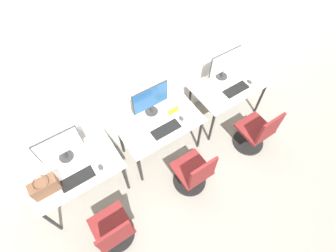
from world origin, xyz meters
name	(u,v)px	position (x,y,z in m)	size (l,w,h in m)	color
ground_plane	(173,164)	(0.00, 0.00, 0.00)	(20.00, 20.00, 0.00)	gray
wall_back	(138,65)	(0.00, 0.79, 1.40)	(12.00, 0.05, 2.80)	silver
desk_left	(75,172)	(-1.25, 0.33, 0.65)	(1.12, 0.67, 0.74)	silver
monitor_left	(59,146)	(-1.25, 0.53, 1.00)	(0.52, 0.18, 0.47)	#2D2D2D
keyboard_left	(78,179)	(-1.25, 0.18, 0.75)	(0.40, 0.16, 0.02)	black
mouse_left	(101,167)	(-0.96, 0.16, 0.75)	(0.06, 0.09, 0.03)	#333333
office_chair_left	(114,231)	(-1.17, -0.47, 0.35)	(0.48, 0.48, 0.88)	black
desk_center	(160,125)	(0.00, 0.33, 0.65)	(1.12, 0.67, 0.74)	silver
monitor_center	(151,99)	(0.00, 0.55, 1.00)	(0.52, 0.18, 0.47)	#2D2D2D
keyboard_center	(166,129)	(0.00, 0.18, 0.75)	(0.40, 0.16, 0.02)	black
mouse_center	(181,118)	(0.27, 0.21, 0.75)	(0.06, 0.09, 0.03)	#333333
office_chair_center	(194,174)	(0.06, -0.41, 0.35)	(0.48, 0.48, 0.88)	black
desk_right	(229,88)	(1.25, 0.33, 0.65)	(1.12, 0.67, 0.74)	silver
monitor_right	(224,64)	(1.25, 0.53, 1.00)	(0.52, 0.18, 0.47)	#2D2D2D
keyboard_right	(236,89)	(1.25, 0.20, 0.75)	(0.40, 0.16, 0.02)	black
mouse_right	(250,82)	(1.52, 0.20, 0.75)	(0.06, 0.09, 0.03)	#333333
office_chair_right	(256,133)	(1.22, -0.40, 0.35)	(0.48, 0.48, 0.88)	black
handbag	(45,187)	(-1.58, 0.23, 0.85)	(0.30, 0.18, 0.25)	brown
placard_center	(173,111)	(0.25, 0.37, 0.78)	(0.16, 0.03, 0.08)	yellow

